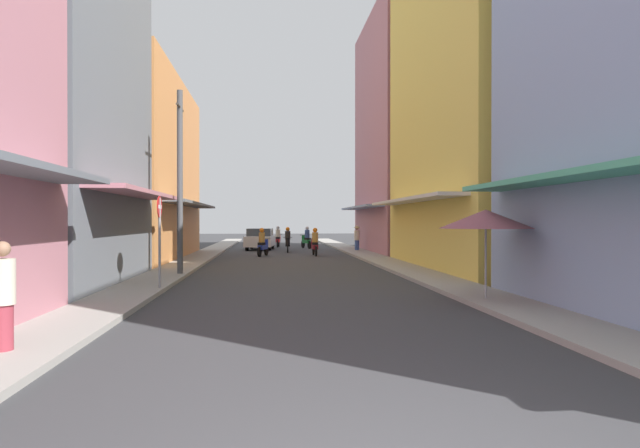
{
  "coord_description": "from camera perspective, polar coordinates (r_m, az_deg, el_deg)",
  "views": [
    {
      "loc": [
        -0.84,
        -3.44,
        1.96
      ],
      "look_at": [
        0.62,
        12.03,
        1.87
      ],
      "focal_mm": 29.76,
      "sensor_mm": 36.0,
      "label": 1
    }
  ],
  "objects": [
    {
      "name": "motorbike_blue",
      "position": [
        29.67,
        -6.17,
        -2.1
      ],
      "size": [
        0.72,
        1.75,
        1.58
      ],
      "color": "black",
      "rests_on": "ground"
    },
    {
      "name": "motorbike_maroon",
      "position": [
        29.86,
        -0.57,
        -2.08
      ],
      "size": [
        0.55,
        1.81,
        1.58
      ],
      "color": "black",
      "rests_on": "ground"
    },
    {
      "name": "motorbike_green",
      "position": [
        37.75,
        -1.48,
        -1.58
      ],
      "size": [
        0.73,
        1.75,
        1.58
      ],
      "color": "black",
      "rests_on": "ground"
    },
    {
      "name": "street_sign_no_entry",
      "position": [
        15.27,
        -16.87,
        -0.59
      ],
      "size": [
        0.07,
        0.6,
        2.65
      ],
      "color": "gray",
      "rests_on": "ground"
    },
    {
      "name": "building_left_far",
      "position": [
        28.68,
        -20.53,
        5.49
      ],
      "size": [
        7.05,
        13.17,
        9.11
      ],
      "color": "#D88C4C",
      "rests_on": "ground"
    },
    {
      "name": "vendor_umbrella",
      "position": [
        13.18,
        17.39,
        0.51
      ],
      "size": [
        2.19,
        2.19,
        2.23
      ],
      "color": "#99999E",
      "rests_on": "ground"
    },
    {
      "name": "parked_car",
      "position": [
        36.52,
        -6.45,
        -1.59
      ],
      "size": [
        2.12,
        4.24,
        1.45
      ],
      "color": "silver",
      "rests_on": "ground"
    },
    {
      "name": "pedestrian_foreground",
      "position": [
        8.83,
        -30.97,
        -7.02
      ],
      "size": [
        0.34,
        0.34,
        1.67
      ],
      "color": "#99333F",
      "rests_on": "ground"
    },
    {
      "name": "sidewalk_right",
      "position": [
        26.0,
        6.48,
        -3.86
      ],
      "size": [
        1.56,
        59.88,
        0.12
      ],
      "primitive_type": "cube",
      "color": "#9E9991",
      "rests_on": "ground"
    },
    {
      "name": "building_right_mid",
      "position": [
        23.43,
        18.23,
        13.99
      ],
      "size": [
        7.05,
        11.48,
        15.02
      ],
      "color": "#EFD159",
      "rests_on": "ground"
    },
    {
      "name": "building_left_mid",
      "position": [
        18.76,
        -29.74,
        15.54
      ],
      "size": [
        7.05,
        8.04,
        13.8
      ],
      "color": "slate",
      "rests_on": "ground"
    },
    {
      "name": "motorbike_red",
      "position": [
        39.77,
        -4.53,
        -1.48
      ],
      "size": [
        0.55,
        1.81,
        1.58
      ],
      "color": "black",
      "rests_on": "ground"
    },
    {
      "name": "utility_pole",
      "position": [
        19.22,
        -14.83,
        4.44
      ],
      "size": [
        0.2,
        1.2,
        6.53
      ],
      "color": "#4C4C4F",
      "rests_on": "ground"
    },
    {
      "name": "building_right_far",
      "position": [
        34.19,
        10.27,
        9.37
      ],
      "size": [
        7.05,
        10.56,
        14.68
      ],
      "color": "#B7727F",
      "rests_on": "ground"
    },
    {
      "name": "sidewalk_left",
      "position": [
        25.71,
        -13.63,
        -3.92
      ],
      "size": [
        1.56,
        59.88,
        0.12
      ],
      "primitive_type": "cube",
      "color": "#9E9991",
      "rests_on": "ground"
    },
    {
      "name": "motorbike_black",
      "position": [
        33.29,
        -3.49,
        -1.84
      ],
      "size": [
        0.55,
        1.81,
        1.58
      ],
      "color": "black",
      "rests_on": "ground"
    },
    {
      "name": "ground_plane",
      "position": [
        25.47,
        -3.52,
        -4.09
      ],
      "size": [
        114.13,
        114.13,
        0.0
      ],
      "primitive_type": "plane",
      "color": "#38383A"
    },
    {
      "name": "pedestrian_midway",
      "position": [
        33.62,
        4.0,
        -1.4
      ],
      "size": [
        0.44,
        0.44,
        1.68
      ],
      "color": "#334C8C",
      "rests_on": "ground"
    }
  ]
}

